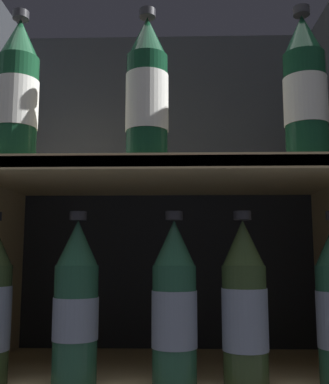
# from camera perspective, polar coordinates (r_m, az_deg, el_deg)

# --- Properties ---
(fridge_back_wall) EXTENTS (0.71, 0.02, 0.90)m
(fridge_back_wall) POSITION_cam_1_polar(r_m,az_deg,el_deg) (1.02, 0.35, -4.26)
(fridge_back_wall) COLOR #23262B
(fridge_back_wall) RESTS_ON ground_plane
(shelf_upper) EXTENTS (0.67, 0.33, 0.54)m
(shelf_upper) POSITION_cam_1_polar(r_m,az_deg,el_deg) (0.83, 0.08, -7.04)
(shelf_upper) COLOR #DBBC84
(shelf_upper) RESTS_ON ground_plane
(bottle_upper_front_0) EXTENTS (0.07, 0.07, 0.27)m
(bottle_upper_front_0) POSITION_cam_1_polar(r_m,az_deg,el_deg) (0.82, -18.20, 11.75)
(bottle_upper_front_0) COLOR #194C2D
(bottle_upper_front_0) RESTS_ON shelf_upper
(bottle_upper_front_1) EXTENTS (0.07, 0.07, 0.27)m
(bottle_upper_front_1) POSITION_cam_1_polar(r_m,az_deg,el_deg) (0.78, -2.23, 12.44)
(bottle_upper_front_1) COLOR #144228
(bottle_upper_front_1) RESTS_ON shelf_upper
(bottle_upper_front_2) EXTENTS (0.07, 0.07, 0.27)m
(bottle_upper_front_2) POSITION_cam_1_polar(r_m,az_deg,el_deg) (0.80, 17.42, 12.14)
(bottle_upper_front_2) COLOR #144228
(bottle_upper_front_2) RESTS_ON shelf_upper
(bottle_lower_front_1) EXTENTS (0.07, 0.07, 0.27)m
(bottle_lower_front_1) POSITION_cam_1_polar(r_m,az_deg,el_deg) (0.75, -11.18, -13.92)
(bottle_lower_front_1) COLOR #285B42
(bottle_lower_front_1) RESTS_ON shelf_lower
(bottle_lower_front_2) EXTENTS (0.07, 0.07, 0.27)m
(bottle_lower_front_2) POSITION_cam_1_polar(r_m,az_deg,el_deg) (0.73, 1.26, -14.32)
(bottle_lower_front_2) COLOR #285B42
(bottle_lower_front_2) RESTS_ON shelf_lower
(bottle_lower_front_3) EXTENTS (0.07, 0.07, 0.27)m
(bottle_lower_front_3) POSITION_cam_1_polar(r_m,az_deg,el_deg) (0.74, 10.13, -14.16)
(bottle_lower_front_3) COLOR #384C28
(bottle_lower_front_3) RESTS_ON shelf_lower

